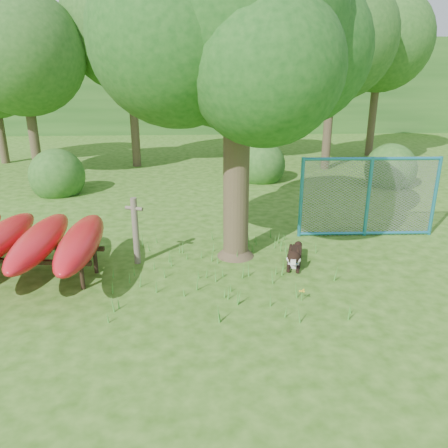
{
  "coord_description": "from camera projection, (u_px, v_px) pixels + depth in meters",
  "views": [
    {
      "loc": [
        -0.24,
        -6.95,
        3.83
      ],
      "look_at": [
        0.2,
        1.2,
        1.0
      ],
      "focal_mm": 35.0,
      "sensor_mm": 36.0,
      "label": 1
    }
  ],
  "objects": [
    {
      "name": "bg_tree_e",
      "position": [
        381.0,
        40.0,
        19.73
      ],
      "size": [
        4.6,
        4.6,
        7.55
      ],
      "color": "#3C3121",
      "rests_on": "ground"
    },
    {
      "name": "kayak_rack",
      "position": [
        19.0,
        240.0,
        8.34
      ],
      "size": [
        3.27,
        3.37,
        1.05
      ],
      "rotation": [
        0.0,
        0.0,
        -0.13
      ],
      "color": "black",
      "rests_on": "ground"
    },
    {
      "name": "shrub_right",
      "position": [
        388.0,
        185.0,
        15.7
      ],
      "size": [
        1.8,
        1.8,
        1.8
      ],
      "primitive_type": "sphere",
      "color": "#23521A",
      "rests_on": "ground"
    },
    {
      "name": "bg_tree_c",
      "position": [
        239.0,
        66.0,
        18.82
      ],
      "size": [
        4.0,
        4.0,
        6.12
      ],
      "color": "#3C3121",
      "rests_on": "ground"
    },
    {
      "name": "bg_tree_a",
      "position": [
        22.0,
        53.0,
        15.45
      ],
      "size": [
        4.4,
        4.4,
        6.7
      ],
      "color": "#3C3121",
      "rests_on": "ground"
    },
    {
      "name": "oak_tree",
      "position": [
        235.0,
        32.0,
        8.2
      ],
      "size": [
        5.49,
        4.81,
        6.83
      ],
      "rotation": [
        0.0,
        0.0,
        -0.03
      ],
      "color": "#3C3121",
      "rests_on": "ground"
    },
    {
      "name": "shrub_mid",
      "position": [
        260.0,
        181.0,
        16.42
      ],
      "size": [
        1.8,
        1.8,
        1.8
      ],
      "primitive_type": "sphere",
      "color": "#23521A",
      "rests_on": "ground"
    },
    {
      "name": "wildflower_clump",
      "position": [
        302.0,
        292.0,
        7.7
      ],
      "size": [
        0.1,
        0.09,
        0.22
      ],
      "rotation": [
        0.0,
        0.0,
        0.31
      ],
      "color": "#45922F",
      "rests_on": "ground"
    },
    {
      "name": "fence_section",
      "position": [
        368.0,
        197.0,
        10.56
      ],
      "size": [
        3.37,
        0.16,
        3.28
      ],
      "rotation": [
        0.0,
        0.0,
        -0.02
      ],
      "color": "teal",
      "rests_on": "ground"
    },
    {
      "name": "bg_tree_b",
      "position": [
        128.0,
        25.0,
        17.15
      ],
      "size": [
        5.2,
        5.2,
        8.22
      ],
      "color": "#3C3121",
      "rests_on": "ground"
    },
    {
      "name": "ground",
      "position": [
        217.0,
        299.0,
        7.82
      ],
      "size": [
        80.0,
        80.0,
        0.0
      ],
      "primitive_type": "plane",
      "color": "#255010",
      "rests_on": "ground"
    },
    {
      "name": "bg_tree_d",
      "position": [
        335.0,
        39.0,
        16.79
      ],
      "size": [
        4.8,
        4.8,
        7.5
      ],
      "color": "#3C3121",
      "rests_on": "ground"
    },
    {
      "name": "shrub_left",
      "position": [
        59.0,
        194.0,
        14.64
      ],
      "size": [
        1.8,
        1.8,
        1.8
      ],
      "primitive_type": "sphere",
      "color": "#23521A",
      "rests_on": "ground"
    },
    {
      "name": "wooded_hillside",
      "position": [
        202.0,
        84.0,
        33.26
      ],
      "size": [
        80.0,
        12.0,
        6.0
      ],
      "primitive_type": "cube",
      "color": "#23521A",
      "rests_on": "ground"
    },
    {
      "name": "husky_dog",
      "position": [
        294.0,
        257.0,
        9.15
      ],
      "size": [
        0.53,
        1.15,
        0.53
      ],
      "rotation": [
        0.0,
        0.0,
        -0.26
      ],
      "color": "black",
      "rests_on": "ground"
    },
    {
      "name": "wooden_post",
      "position": [
        135.0,
        229.0,
        9.05
      ],
      "size": [
        0.39,
        0.21,
        1.44
      ],
      "rotation": [
        0.0,
        0.0,
        -0.38
      ],
      "color": "brown",
      "rests_on": "ground"
    }
  ]
}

